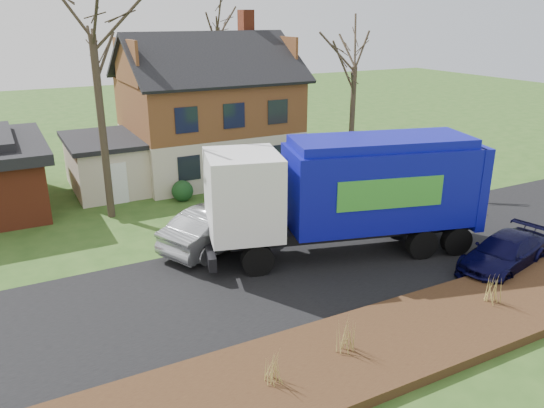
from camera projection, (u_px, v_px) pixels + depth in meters
name	position (u px, v px, depth m)	size (l,w,h in m)	color
ground	(299.00, 272.00, 19.61)	(120.00, 120.00, 0.00)	#2A4E1A
road	(299.00, 271.00, 19.61)	(80.00, 7.00, 0.02)	black
mulch_verge	(393.00, 342.00, 15.14)	(80.00, 3.50, 0.30)	black
main_house	(200.00, 106.00, 30.50)	(12.95, 8.95, 9.26)	beige
garbage_truck	(351.00, 188.00, 20.40)	(11.14, 5.57, 4.61)	black
silver_sedan	(219.00, 227.00, 21.46)	(1.82, 5.22, 1.72)	#999DA0
navy_wagon	(504.00, 253.00, 19.62)	(1.81, 4.46, 1.29)	black
tree_front_west	(89.00, 4.00, 21.85)	(3.84, 3.84, 11.41)	#392E22
tree_front_east	(356.00, 47.00, 27.94)	(3.27, 3.27, 9.09)	#3F3326
tree_back	(217.00, 11.00, 36.15)	(3.50, 3.50, 11.09)	#382C21
grass_clump_west	(272.00, 368.00, 13.08)	(0.33, 0.27, 0.87)	#AA994B
grass_clump_mid	(346.00, 335.00, 14.33)	(0.36, 0.30, 1.00)	#9F8946
grass_clump_east	(492.00, 288.00, 16.80)	(0.39, 0.32, 0.97)	tan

